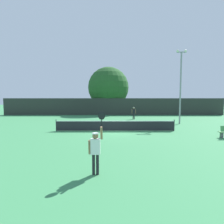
{
  "coord_description": "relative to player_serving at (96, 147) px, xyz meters",
  "views": [
    {
      "loc": [
        -0.29,
        -17.24,
        3.14
      ],
      "look_at": [
        -0.29,
        2.44,
        1.58
      ],
      "focal_mm": 30.19,
      "sensor_mm": 36.0,
      "label": 1
    }
  ],
  "objects": [
    {
      "name": "ground_plane",
      "position": [
        0.95,
        9.81,
        -1.14
      ],
      "size": [
        120.0,
        120.0,
        0.0
      ],
      "primitive_type": "plane",
      "color": "#387F4C"
    },
    {
      "name": "tennis_net",
      "position": [
        0.95,
        9.81,
        -0.62
      ],
      "size": [
        11.0,
        0.08,
        1.07
      ],
      "color": "#232328",
      "rests_on": "ground"
    },
    {
      "name": "perimeter_fence",
      "position": [
        0.95,
        25.46,
        0.33
      ],
      "size": [
        38.57,
        0.12,
        2.94
      ],
      "primitive_type": "cube",
      "color": "#2D332D",
      "rests_on": "ground"
    },
    {
      "name": "player_serving",
      "position": [
        0.0,
        0.0,
        0.0
      ],
      "size": [
        0.67,
        0.4,
        2.57
      ],
      "color": "white",
      "rests_on": "ground"
    },
    {
      "name": "player_receiving",
      "position": [
        3.74,
        19.12,
        -0.09
      ],
      "size": [
        0.57,
        0.25,
        1.7
      ],
      "rotation": [
        0.0,
        0.0,
        3.14
      ],
      "color": "black",
      "rests_on": "ground"
    },
    {
      "name": "tennis_ball",
      "position": [
        1.66,
        13.02,
        -1.1
      ],
      "size": [
        0.07,
        0.07,
        0.07
      ],
      "primitive_type": "sphere",
      "color": "#CCE033",
      "rests_on": "ground"
    },
    {
      "name": "light_pole",
      "position": [
        8.62,
        14.58,
        3.71
      ],
      "size": [
        1.18,
        0.28,
        8.55
      ],
      "color": "gray",
      "rests_on": "ground"
    },
    {
      "name": "large_tree",
      "position": [
        -0.04,
        28.63,
        3.83
      ],
      "size": [
        7.72,
        7.72,
        8.83
      ],
      "color": "brown",
      "rests_on": "ground"
    },
    {
      "name": "parked_car_near",
      "position": [
        8.02,
        32.09,
        -0.36
      ],
      "size": [
        2.2,
        4.33,
        1.69
      ],
      "rotation": [
        0.0,
        0.0,
        0.07
      ],
      "color": "white",
      "rests_on": "ground"
    },
    {
      "name": "parked_car_mid",
      "position": [
        11.25,
        31.33,
        -0.36
      ],
      "size": [
        2.05,
        4.27,
        1.69
      ],
      "rotation": [
        0.0,
        0.0,
        -0.04
      ],
      "color": "red",
      "rests_on": "ground"
    }
  ]
}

